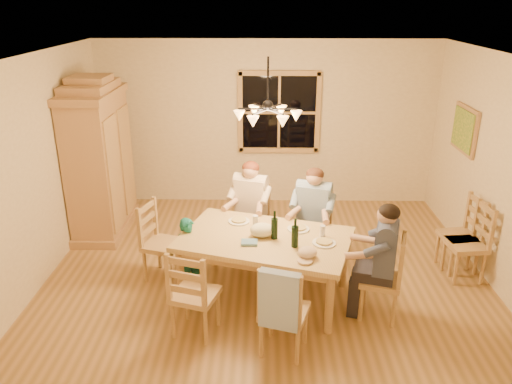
{
  "coord_description": "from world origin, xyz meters",
  "views": [
    {
      "loc": [
        -0.04,
        -5.53,
        3.3
      ],
      "look_at": [
        -0.13,
        0.1,
        1.09
      ],
      "focal_mm": 35.0,
      "sensor_mm": 36.0,
      "label": 1
    }
  ],
  "objects_px": {
    "chair_near_left": "(196,307)",
    "chair_near_right": "(284,324)",
    "chandelier": "(268,114)",
    "adult_plaid_man": "(313,205)",
    "armoire": "(100,163)",
    "chair_end_left": "(164,255)",
    "dining_table": "(265,245)",
    "chair_far_left": "(251,234)",
    "child": "(189,255)",
    "chair_spare_back": "(457,247)",
    "adult_woman": "(250,198)",
    "chair_spare_front": "(464,256)",
    "chair_end_right": "(379,291)",
    "wine_bottle_b": "(295,233)",
    "chair_far_right": "(312,243)",
    "adult_slate_man": "(384,247)",
    "wine_bottle_a": "(274,225)"
  },
  "relations": [
    {
      "from": "chair_far_left",
      "to": "chair_near_left",
      "type": "relative_size",
      "value": 1.0
    },
    {
      "from": "chair_end_left",
      "to": "child",
      "type": "xyz_separation_m",
      "value": [
        0.36,
        -0.26,
        0.16
      ]
    },
    {
      "from": "chandelier",
      "to": "adult_woman",
      "type": "bearing_deg",
      "value": 111.74
    },
    {
      "from": "armoire",
      "to": "chair_spare_back",
      "type": "xyz_separation_m",
      "value": [
        4.87,
        -1.11,
        -0.75
      ]
    },
    {
      "from": "chair_spare_front",
      "to": "chair_far_left",
      "type": "bearing_deg",
      "value": 73.17
    },
    {
      "from": "chair_end_left",
      "to": "chair_spare_back",
      "type": "bearing_deg",
      "value": 111.28
    },
    {
      "from": "chair_far_left",
      "to": "chair_near_left",
      "type": "height_order",
      "value": "same"
    },
    {
      "from": "adult_plaid_man",
      "to": "adult_slate_man",
      "type": "relative_size",
      "value": 1.0
    },
    {
      "from": "chandelier",
      "to": "adult_woman",
      "type": "height_order",
      "value": "chandelier"
    },
    {
      "from": "dining_table",
      "to": "wine_bottle_a",
      "type": "bearing_deg",
      "value": -14.18
    },
    {
      "from": "chair_near_left",
      "to": "wine_bottle_b",
      "type": "relative_size",
      "value": 3.0
    },
    {
      "from": "chair_end_left",
      "to": "wine_bottle_b",
      "type": "height_order",
      "value": "wine_bottle_b"
    },
    {
      "from": "child",
      "to": "chair_spare_back",
      "type": "bearing_deg",
      "value": -20.61
    },
    {
      "from": "chandelier",
      "to": "chair_near_left",
      "type": "xyz_separation_m",
      "value": [
        -0.74,
        -1.17,
        -1.77
      ]
    },
    {
      "from": "child",
      "to": "chair_spare_back",
      "type": "distance_m",
      "value": 3.41
    },
    {
      "from": "chair_near_right",
      "to": "wine_bottle_b",
      "type": "distance_m",
      "value": 1.0
    },
    {
      "from": "chair_spare_back",
      "to": "chair_far_right",
      "type": "bearing_deg",
      "value": 77.59
    },
    {
      "from": "chandelier",
      "to": "chair_end_left",
      "type": "relative_size",
      "value": 0.78
    },
    {
      "from": "armoire",
      "to": "chair_end_left",
      "type": "relative_size",
      "value": 2.32
    },
    {
      "from": "chair_far_right",
      "to": "chair_end_right",
      "type": "relative_size",
      "value": 1.0
    },
    {
      "from": "chair_spare_back",
      "to": "dining_table",
      "type": "bearing_deg",
      "value": 95.16
    },
    {
      "from": "chair_near_left",
      "to": "chair_end_right",
      "type": "distance_m",
      "value": 2.0
    },
    {
      "from": "chandelier",
      "to": "child",
      "type": "distance_m",
      "value": 1.89
    },
    {
      "from": "dining_table",
      "to": "adult_plaid_man",
      "type": "distance_m",
      "value": 0.98
    },
    {
      "from": "chair_near_left",
      "to": "chair_near_right",
      "type": "distance_m",
      "value": 0.95
    },
    {
      "from": "chair_spare_front",
      "to": "chair_spare_back",
      "type": "bearing_deg",
      "value": -5.16
    },
    {
      "from": "chandelier",
      "to": "adult_plaid_man",
      "type": "bearing_deg",
      "value": 26.13
    },
    {
      "from": "wine_bottle_b",
      "to": "chair_spare_back",
      "type": "bearing_deg",
      "value": 22.38
    },
    {
      "from": "adult_slate_man",
      "to": "chair_spare_front",
      "type": "bearing_deg",
      "value": -38.82
    },
    {
      "from": "armoire",
      "to": "chair_far_left",
      "type": "xyz_separation_m",
      "value": [
        2.21,
        -0.78,
        -0.75
      ]
    },
    {
      "from": "chair_end_left",
      "to": "wine_bottle_b",
      "type": "relative_size",
      "value": 3.0
    },
    {
      "from": "chair_end_right",
      "to": "adult_plaid_man",
      "type": "bearing_deg",
      "value": 46.64
    },
    {
      "from": "dining_table",
      "to": "chair_far_left",
      "type": "distance_m",
      "value": 1.07
    },
    {
      "from": "chandelier",
      "to": "chair_end_left",
      "type": "xyz_separation_m",
      "value": [
        -1.28,
        -0.07,
        -1.77
      ]
    },
    {
      "from": "armoire",
      "to": "wine_bottle_a",
      "type": "height_order",
      "value": "armoire"
    },
    {
      "from": "chair_spare_front",
      "to": "wine_bottle_a",
      "type": "bearing_deg",
      "value": 96.04
    },
    {
      "from": "child",
      "to": "chair_near_right",
      "type": "bearing_deg",
      "value": -75.55
    },
    {
      "from": "chair_end_left",
      "to": "adult_woman",
      "type": "xyz_separation_m",
      "value": [
        1.06,
        0.61,
        0.54
      ]
    },
    {
      "from": "chair_far_right",
      "to": "chair_near_left",
      "type": "relative_size",
      "value": 1.0
    },
    {
      "from": "dining_table",
      "to": "chair_near_right",
      "type": "xyz_separation_m",
      "value": [
        0.19,
        -0.99,
        -0.36
      ]
    },
    {
      "from": "adult_woman",
      "to": "armoire",
      "type": "bearing_deg",
      "value": -2.34
    },
    {
      "from": "armoire",
      "to": "chair_spare_front",
      "type": "relative_size",
      "value": 2.32
    },
    {
      "from": "wine_bottle_b",
      "to": "chair_spare_front",
      "type": "distance_m",
      "value": 2.33
    },
    {
      "from": "chair_near_right",
      "to": "adult_woman",
      "type": "bearing_deg",
      "value": 117.9
    },
    {
      "from": "chair_end_right",
      "to": "chair_spare_front",
      "type": "relative_size",
      "value": 1.0
    },
    {
      "from": "chair_end_left",
      "to": "chair_spare_back",
      "type": "relative_size",
      "value": 1.0
    },
    {
      "from": "adult_plaid_man",
      "to": "wine_bottle_a",
      "type": "bearing_deg",
      "value": 73.78
    },
    {
      "from": "chair_end_left",
      "to": "armoire",
      "type": "bearing_deg",
      "value": -123.4
    },
    {
      "from": "chair_near_left",
      "to": "chair_near_right",
      "type": "relative_size",
      "value": 1.0
    },
    {
      "from": "adult_slate_man",
      "to": "wine_bottle_a",
      "type": "relative_size",
      "value": 2.65
    }
  ]
}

